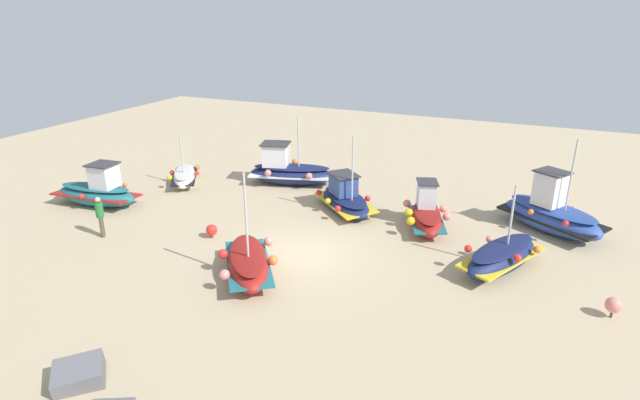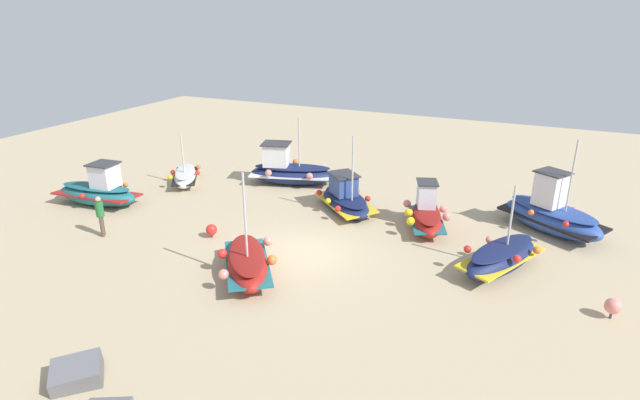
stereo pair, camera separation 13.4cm
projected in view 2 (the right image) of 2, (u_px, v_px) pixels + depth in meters
name	position (u px, v px, depth m)	size (l,w,h in m)	color
ground_plane	(303.00, 254.00, 19.72)	(56.16, 56.16, 0.00)	tan
fishing_boat_0	(290.00, 171.00, 27.26)	(4.93, 2.91, 3.64)	navy
fishing_boat_1	(98.00, 191.00, 24.41)	(4.38, 2.13, 2.20)	#1E6670
fishing_boat_2	(426.00, 215.00, 21.78)	(2.36, 3.53, 2.02)	maroon
fishing_boat_3	(501.00, 257.00, 18.31)	(2.91, 4.15, 3.25)	navy
fishing_boat_4	(185.00, 176.00, 27.48)	(2.85, 3.48, 2.81)	white
fishing_boat_5	(247.00, 263.00, 17.98)	(3.39, 3.93, 3.95)	maroon
fishing_boat_6	(551.00, 214.00, 21.46)	(4.68, 3.82, 4.19)	#2D4C9E
fishing_boat_7	(345.00, 199.00, 23.77)	(3.89, 3.77, 3.78)	navy
person_walking	(100.00, 213.00, 20.92)	(0.32, 0.32, 1.75)	brown
mooring_buoy_0	(613.00, 306.00, 15.50)	(0.50, 0.50, 0.69)	#3F3F42
mooring_buoy_1	(212.00, 230.00, 21.01)	(0.47, 0.47, 0.58)	#3F3F42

